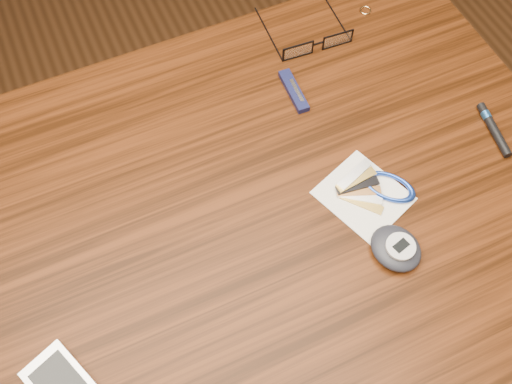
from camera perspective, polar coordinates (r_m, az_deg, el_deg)
ground at (r=1.46m, az=-1.48°, el=-16.65°), size 3.80×3.80×0.00m
desk at (r=0.83m, az=-2.50°, el=-7.17°), size 1.00×0.70×0.75m
eyeglasses at (r=0.92m, az=6.01°, el=14.64°), size 0.13×0.13×0.03m
gold_ring at (r=0.99m, az=10.88°, el=17.41°), size 0.03×0.03×0.00m
pedometer at (r=0.74m, az=13.83°, el=-5.47°), size 0.07×0.08×0.03m
notepad_keys at (r=0.78m, az=11.79°, el=0.21°), size 0.14×0.13×0.01m
pocket_knife at (r=0.86m, az=3.80°, el=10.06°), size 0.02×0.08×0.01m
black_blue_pen at (r=0.88m, az=22.61°, el=5.96°), size 0.03×0.09×0.01m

